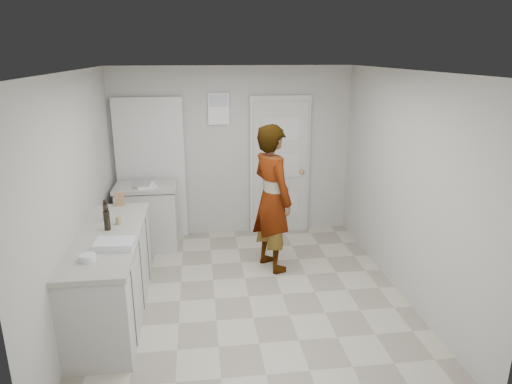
{
  "coord_description": "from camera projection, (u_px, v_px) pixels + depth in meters",
  "views": [
    {
      "loc": [
        -0.51,
        -4.61,
        2.68
      ],
      "look_at": [
        0.14,
        0.4,
        1.12
      ],
      "focal_mm": 32.0,
      "sensor_mm": 36.0,
      "label": 1
    }
  ],
  "objects": [
    {
      "name": "room_shell",
      "position": [
        222.0,
        169.0,
        6.75
      ],
      "size": [
        4.0,
        4.0,
        4.0
      ],
      "color": "#B6B3AC",
      "rests_on": "ground"
    },
    {
      "name": "spice_jar",
      "position": [
        118.0,
        220.0,
        4.84
      ],
      "size": [
        0.06,
        0.06,
        0.09
      ],
      "primitive_type": "cylinder",
      "color": "tan",
      "rests_on": "main_counter"
    },
    {
      "name": "person",
      "position": [
        272.0,
        198.0,
        5.68
      ],
      "size": [
        0.69,
        0.8,
        1.86
      ],
      "primitive_type": "imported",
      "rotation": [
        0.0,
        0.0,
        1.99
      ],
      "color": "silver",
      "rests_on": "ground"
    },
    {
      "name": "main_counter",
      "position": [
        112.0,
        279.0,
        4.73
      ],
      "size": [
        0.64,
        1.96,
        0.93
      ],
      "color": "silver",
      "rests_on": "ground"
    },
    {
      "name": "cake_mix_box",
      "position": [
        119.0,
        199.0,
        5.41
      ],
      "size": [
        0.11,
        0.05,
        0.17
      ],
      "primitive_type": "cube",
      "rotation": [
        0.0,
        0.0,
        0.07
      ],
      "color": "olive",
      "rests_on": "main_counter"
    },
    {
      "name": "egg_bowl",
      "position": [
        88.0,
        258.0,
        4.0
      ],
      "size": [
        0.14,
        0.14,
        0.06
      ],
      "color": "silver",
      "rests_on": "main_counter"
    },
    {
      "name": "ground",
      "position": [
        249.0,
        296.0,
        5.22
      ],
      "size": [
        4.0,
        4.0,
        0.0
      ],
      "primitive_type": "plane",
      "color": "gray",
      "rests_on": "ground"
    },
    {
      "name": "papers",
      "position": [
        146.0,
        186.0,
        6.22
      ],
      "size": [
        0.35,
        0.4,
        0.01
      ],
      "primitive_type": "cube",
      "rotation": [
        0.0,
        0.0,
        0.32
      ],
      "color": "white",
      "rests_on": "side_counter"
    },
    {
      "name": "side_counter",
      "position": [
        148.0,
        219.0,
        6.41
      ],
      "size": [
        0.84,
        0.61,
        0.93
      ],
      "color": "silver",
      "rests_on": "ground"
    },
    {
      "name": "oil_cruet_a",
      "position": [
        107.0,
        219.0,
        4.66
      ],
      "size": [
        0.07,
        0.07,
        0.26
      ],
      "color": "black",
      "rests_on": "main_counter"
    },
    {
      "name": "oil_cruet_b",
      "position": [
        106.0,
        210.0,
        4.93
      ],
      "size": [
        0.05,
        0.05,
        0.24
      ],
      "color": "black",
      "rests_on": "main_counter"
    },
    {
      "name": "baking_dish",
      "position": [
        115.0,
        244.0,
        4.27
      ],
      "size": [
        0.39,
        0.29,
        0.06
      ],
      "rotation": [
        0.0,
        0.0,
        -0.09
      ],
      "color": "silver",
      "rests_on": "main_counter"
    }
  ]
}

